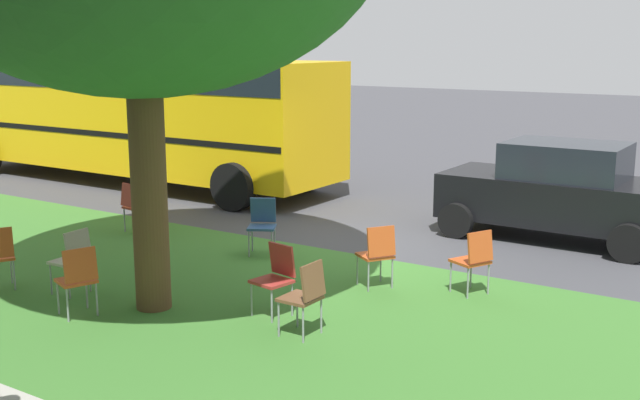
{
  "coord_description": "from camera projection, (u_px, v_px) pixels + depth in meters",
  "views": [
    {
      "loc": [
        -6.46,
        10.5,
        3.31
      ],
      "look_at": [
        -0.44,
        1.23,
        1.05
      ],
      "focal_mm": 43.97,
      "sensor_mm": 36.0,
      "label": 1
    }
  ],
  "objects": [
    {
      "name": "parked_car",
      "position": [
        557.0,
        190.0,
        13.15
      ],
      "size": [
        3.7,
        1.92,
        1.65
      ],
      "color": "black",
      "rests_on": "ground"
    },
    {
      "name": "chair_6",
      "position": [
        135.0,
        203.0,
        13.64
      ],
      "size": [
        0.47,
        0.47,
        0.88
      ],
      "color": "#B7332D",
      "rests_on": "ground"
    },
    {
      "name": "chair_0",
      "position": [
        73.0,
        256.0,
        10.31
      ],
      "size": [
        0.44,
        0.44,
        0.88
      ],
      "color": "#ADA393",
      "rests_on": "ground"
    },
    {
      "name": "chair_1",
      "position": [
        474.0,
        257.0,
        10.28
      ],
      "size": [
        0.56,
        0.55,
        0.88
      ],
      "color": "#C64C1E",
      "rests_on": "ground"
    },
    {
      "name": "chair_8",
      "position": [
        305.0,
        293.0,
        8.82
      ],
      "size": [
        0.43,
        0.43,
        0.88
      ],
      "color": "brown",
      "rests_on": "ground"
    },
    {
      "name": "chair_5",
      "position": [
        377.0,
        251.0,
        10.56
      ],
      "size": [
        0.58,
        0.58,
        0.88
      ],
      "color": "#C64C1E",
      "rests_on": "ground"
    },
    {
      "name": "chair_2",
      "position": [
        276.0,
        274.0,
        9.53
      ],
      "size": [
        0.48,
        0.49,
        0.88
      ],
      "color": "#B7332D",
      "rests_on": "ground"
    },
    {
      "name": "school_bus",
      "position": [
        133.0,
        108.0,
        18.31
      ],
      "size": [
        10.4,
        2.8,
        2.88
      ],
      "color": "yellow",
      "rests_on": "ground"
    },
    {
      "name": "chair_7",
      "position": [
        78.0,
        276.0,
        9.45
      ],
      "size": [
        0.54,
        0.53,
        0.88
      ],
      "color": "#C64C1E",
      "rests_on": "ground"
    },
    {
      "name": "ground",
      "position": [
        338.0,
        247.0,
        12.74
      ],
      "size": [
        80.0,
        80.0,
        0.0
      ],
      "primitive_type": "plane",
      "color": "#424247"
    },
    {
      "name": "chair_4",
      "position": [
        262.0,
        221.0,
        12.3
      ],
      "size": [
        0.56,
        0.57,
        0.88
      ],
      "color": "#335184",
      "rests_on": "ground"
    },
    {
      "name": "grass_verge",
      "position": [
        208.0,
        301.0,
        10.11
      ],
      "size": [
        48.0,
        6.0,
        0.01
      ],
      "primitive_type": "cube",
      "color": "#3D752D",
      "rests_on": "ground"
    }
  ]
}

